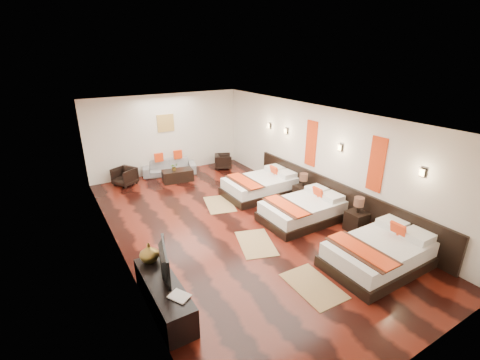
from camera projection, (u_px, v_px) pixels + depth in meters
floor at (234, 225)px, 8.48m from camera, size 5.50×9.50×0.01m
ceiling at (233, 115)px, 7.46m from camera, size 5.50×9.50×0.01m
back_wall at (166, 134)px, 11.76m from camera, size 5.50×0.01×2.80m
left_wall at (115, 198)px, 6.64m from camera, size 0.01×9.50×2.80m
right_wall at (318, 156)px, 9.30m from camera, size 0.01×9.50×2.80m
headboard_panel at (335, 197)px, 8.99m from camera, size 0.08×6.60×0.90m
bed_near at (380, 253)px, 6.78m from camera, size 2.21×1.39×0.85m
bed_mid at (303, 210)px, 8.64m from camera, size 2.13×1.34×0.81m
bed_far at (261, 186)px, 10.20m from camera, size 2.20×1.38×0.84m
nightstand_a at (357, 219)px, 8.12m from camera, size 0.45×0.45×0.88m
nightstand_b at (303, 192)px, 9.70m from camera, size 0.44×0.44×0.87m
jute_mat_near at (313, 286)px, 6.27m from camera, size 0.79×1.22×0.01m
jute_mat_mid at (256, 243)px, 7.66m from camera, size 1.09×1.37×0.01m
jute_mat_far at (220, 204)px, 9.62m from camera, size 1.04×1.35×0.01m
tv_console at (164, 295)px, 5.63m from camera, size 0.50×1.80×0.55m
tv at (160, 261)px, 5.62m from camera, size 0.34×0.94×0.54m
book at (174, 301)px, 5.09m from camera, size 0.37×0.40×0.03m
figurine at (149, 253)px, 6.01m from camera, size 0.36×0.36×0.37m
sofa at (169, 167)px, 11.89m from camera, size 1.97×1.21×0.54m
armchair_left at (125, 176)px, 10.93m from camera, size 0.87×0.87×0.59m
armchair_right at (223, 161)px, 12.49m from camera, size 0.79×0.78×0.55m
coffee_table at (178, 176)px, 11.27m from camera, size 1.06×0.63×0.40m
table_plant at (174, 167)px, 11.11m from camera, size 0.28×0.26×0.25m
orange_panel_a at (377, 165)px, 7.67m from camera, size 0.04×0.40×1.30m
orange_panel_b at (311, 143)px, 9.42m from camera, size 0.04×0.40×1.30m
sconce_near at (423, 172)px, 6.72m from camera, size 0.07×0.12×0.18m
sconce_mid at (340, 147)px, 8.48m from camera, size 0.07×0.12×0.18m
sconce_far at (286, 131)px, 10.23m from camera, size 0.07×0.12×0.18m
sconce_lounge at (269, 126)px, 10.95m from camera, size 0.07×0.12×0.18m
gold_artwork at (166, 123)px, 11.60m from camera, size 0.60×0.04×0.60m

